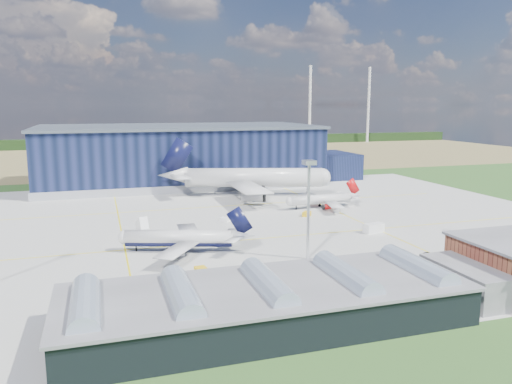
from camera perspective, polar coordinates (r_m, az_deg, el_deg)
The scene contains 19 objects.
ground at distance 141.41m, azimuth -2.70°, elevation -4.51°, with size 600.00×600.00×0.00m, color #28511E.
apron at distance 150.81m, azimuth -3.67°, elevation -3.59°, with size 220.00×160.00×0.08m.
farmland at distance 355.89m, azimuth -11.87°, elevation 4.04°, with size 600.00×220.00×0.01m, color olive.
treeline at distance 434.95m, azimuth -12.97°, elevation 5.57°, with size 600.00×8.00×8.00m, color black.
hangar at distance 231.54m, azimuth -8.10°, elevation 3.98°, with size 145.00×62.00×26.10m.
glass_concourse at distance 83.98m, azimuth 3.72°, elevation -12.17°, with size 78.00×23.00×8.60m.
light_mast_center at distance 113.58m, azimuth 6.04°, elevation -0.17°, with size 2.60×2.60×23.00m.
airliner_navy at distance 122.13m, azimuth -8.82°, elevation -4.30°, with size 33.56×32.83×10.94m, color silver, non-canonical shape.
airliner_red at distance 173.15m, azimuth 7.38°, elevation -0.28°, with size 29.25×28.61×9.54m, color silver, non-canonical shape.
airliner_widebody at distance 194.62m, azimuth -0.26°, elevation 2.80°, with size 67.92×66.45×22.15m, color silver, non-canonical shape.
gse_tug_a at distance 106.50m, azimuth -6.23°, elevation -9.02°, with size 2.25×3.68×1.53m, color yellow.
gse_tug_b at distance 160.70m, azimuth 5.82°, elevation -2.52°, with size 2.25×3.37×1.46m, color yellow.
gse_van_a at distance 143.41m, azimuth 13.30°, elevation -4.03°, with size 2.60×5.97×2.60m, color white.
gse_cart_a at distance 167.47m, azimuth 9.07°, elevation -2.12°, with size 1.95×2.93×1.27m, color white.
gse_van_b at distance 192.72m, azimuth 10.01°, elevation -0.38°, with size 2.45×5.34×2.45m, color white.
gse_cart_b at distance 152.96m, azimuth -3.58°, elevation -3.16°, with size 1.97×2.95×1.28m, color white.
airstair at distance 139.19m, azimuth -12.87°, elevation -4.23°, with size 2.22×5.55×3.55m, color white.
car_a at distance 125.77m, azimuth 27.21°, elevation -7.18°, with size 1.44×3.59×1.22m, color #99999E.
car_b at distance 124.56m, azimuth 19.18°, elevation -6.81°, with size 1.14×3.26×1.07m, color #99999E.
Camera 1 is at (-34.94, -132.41, 35.27)m, focal length 35.00 mm.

